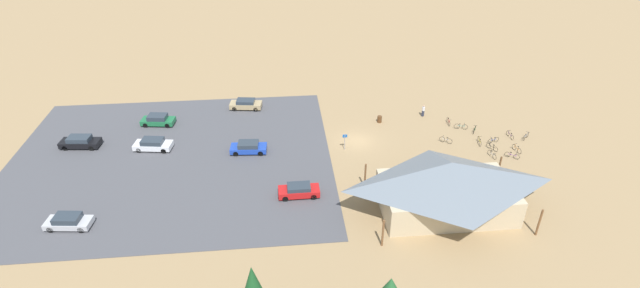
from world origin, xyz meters
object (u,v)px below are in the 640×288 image
car_white_second_row (153,144)px  car_silver_inner_stall (68,221)px  bicycle_yellow_back_row (479,141)px  bicycle_white_mid_cluster (526,136)px  bicycle_purple_yard_left (510,135)px  car_green_aisle_side (158,120)px  lot_sign (345,140)px  visitor_by_pavilion (423,110)px  bicycle_orange_yard_center (517,149)px  car_tan_mid_lot (246,104)px  bike_pavilion (449,184)px  car_blue_far_end (249,147)px  bicycle_purple_yard_right (512,155)px  car_red_near_entry (299,190)px  bicycle_black_yard_front (492,147)px  trash_bin (380,119)px  bicycle_green_trailside (475,130)px  car_black_back_corner (80,142)px  bicycle_silver_lone_west (446,140)px  bicycle_teal_near_sign (461,126)px  bicycle_silver_near_porch (492,155)px  bicycle_blue_front_row (493,140)px

car_white_second_row → car_silver_inner_stall: 14.77m
bicycle_yellow_back_row → bicycle_white_mid_cluster: bicycle_white_mid_cluster is taller
bicycle_purple_yard_left → car_green_aisle_side: 45.70m
bicycle_white_mid_cluster → lot_sign: bearing=0.7°
car_white_second_row → visitor_by_pavilion: size_ratio=2.82×
bicycle_orange_yard_center → car_tan_mid_lot: size_ratio=0.36×
bicycle_white_mid_cluster → bicycle_orange_yard_center: bicycle_orange_yard_center is taller
bike_pavilion → car_tan_mid_lot: (20.77, -24.63, -2.42)m
bicycle_orange_yard_center → visitor_by_pavilion: bearing=-49.2°
bicycle_orange_yard_center → bicycle_purple_yard_left: (-0.66, -3.31, -0.02)m
bicycle_white_mid_cluster → car_silver_inner_stall: 52.88m
car_green_aisle_side → car_blue_far_end: bearing=146.2°
bicycle_purple_yard_right → car_red_near_entry: size_ratio=0.33×
bicycle_black_yard_front → trash_bin: bearing=-34.0°
bicycle_green_trailside → car_silver_inner_stall: car_silver_inner_stall is taller
bike_pavilion → car_black_back_corner: bearing=-21.7°
bike_pavilion → bicycle_silver_lone_west: (-4.30, -12.80, -2.77)m
bicycle_teal_near_sign → car_white_second_row: 39.02m
car_silver_inner_stall → car_blue_far_end: 20.66m
bicycle_purple_yard_right → bicycle_orange_yard_center: (-1.19, -1.34, 0.02)m
car_tan_mid_lot → car_black_back_corner: 21.57m
car_white_second_row → car_black_back_corner: size_ratio=0.97×
bike_pavilion → bicycle_white_mid_cluster: size_ratio=11.49×
bicycle_silver_near_porch → bicycle_white_mid_cluster: 7.01m
bike_pavilion → bicycle_blue_front_row: bearing=-129.9°
bicycle_black_yard_front → bicycle_blue_front_row: 1.76m
bicycle_teal_near_sign → bicycle_purple_yard_left: bicycle_teal_near_sign is taller
trash_bin → visitor_by_pavilion: bearing=-169.8°
bicycle_white_mid_cluster → bicycle_orange_yard_center: (2.49, 2.77, -0.01)m
bicycle_green_trailside → car_green_aisle_side: bearing=-8.2°
bicycle_white_mid_cluster → car_white_second_row: size_ratio=0.28×
bicycle_silver_lone_west → car_red_near_entry: 20.95m
car_red_near_entry → car_green_aisle_side: 24.75m
bicycle_white_mid_cluster → car_red_near_entry: size_ratio=0.30×
bike_pavilion → bicycle_purple_yard_left: size_ratio=8.89×
bicycle_black_yard_front → visitor_by_pavilion: (5.93, -9.37, 0.52)m
bicycle_purple_yard_right → car_white_second_row: (42.60, -6.10, 0.39)m
bicycle_orange_yard_center → bike_pavilion: bearing=39.2°
lot_sign → bicycle_purple_yard_left: lot_sign is taller
bicycle_purple_yard_right → car_green_aisle_side: 44.94m
trash_bin → visitor_by_pavilion: visitor_by_pavilion is taller
bicycle_orange_yard_center → bicycle_purple_yard_left: bearing=-101.3°
car_white_second_row → bicycle_black_yard_front: bearing=174.4°
bicycle_silver_near_porch → bicycle_black_yard_front: bearing=-112.7°
bicycle_green_trailside → car_black_back_corner: car_black_back_corner is taller
bicycle_black_yard_front → bicycle_white_mid_cluster: bearing=-158.7°
car_black_back_corner → car_tan_mid_lot: bearing=-156.8°
bicycle_silver_lone_west → car_black_back_corner: 45.01m
bicycle_silver_near_porch → bicycle_blue_front_row: bicycle_blue_front_row is taller
bicycle_purple_yard_left → car_black_back_corner: 53.50m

